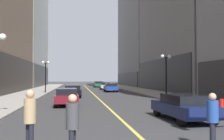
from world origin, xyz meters
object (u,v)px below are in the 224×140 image
(car_maroon, at_px, (67,96))
(car_green, at_px, (98,84))
(car_blue, at_px, (111,87))
(car_navy, at_px, (183,106))
(street_lamp_left_far, at_px, (46,70))
(street_lamp_right_mid, at_px, (166,66))
(car_black, at_px, (73,91))
(car_silver, at_px, (105,86))
(pedestrian_with_orange_bag, at_px, (72,122))
(pedestrian_in_tan_trench, at_px, (30,116))
(fire_hydrant_right, at_px, (221,105))
(pedestrian_in_blue_hoodie, at_px, (213,117))

(car_maroon, distance_m, car_green, 37.36)
(car_blue, bearing_deg, car_navy, -89.88)
(car_maroon, height_order, street_lamp_left_far, street_lamp_left_far)
(car_navy, distance_m, car_maroon, 9.86)
(car_blue, relative_size, street_lamp_right_mid, 1.05)
(car_black, height_order, car_silver, same)
(pedestrian_with_orange_bag, bearing_deg, car_green, 84.14)
(car_black, xyz_separation_m, street_lamp_right_mid, (9.01, -4.98, 2.54))
(car_blue, distance_m, pedestrian_in_tan_trench, 31.79)
(car_navy, distance_m, car_blue, 26.30)
(pedestrian_in_tan_trench, xyz_separation_m, fire_hydrant_right, (10.50, 7.62, -0.67))
(car_blue, distance_m, pedestrian_in_blue_hoodie, 31.43)
(car_blue, distance_m, car_silver, 7.43)
(car_navy, xyz_separation_m, pedestrian_in_blue_hoodie, (-1.30, -5.11, 0.28))
(car_silver, bearing_deg, car_navy, -90.01)
(car_maroon, relative_size, car_blue, 0.89)
(car_maroon, relative_size, car_silver, 1.01)
(car_navy, relative_size, street_lamp_left_far, 1.00)
(car_navy, distance_m, pedestrian_in_tan_trench, 8.20)
(car_green, height_order, pedestrian_in_blue_hoodie, pedestrian_in_blue_hoodie)
(pedestrian_in_tan_trench, bearing_deg, car_green, 82.68)
(pedestrian_in_blue_hoodie, bearing_deg, street_lamp_right_mid, 74.26)
(car_navy, xyz_separation_m, car_black, (-5.66, 16.39, 0.00))
(fire_hydrant_right, bearing_deg, street_lamp_right_mid, 93.33)
(car_black, bearing_deg, car_navy, -70.95)
(car_black, height_order, street_lamp_left_far, street_lamp_left_far)
(pedestrian_in_tan_trench, relative_size, pedestrian_in_blue_hoodie, 1.07)
(pedestrian_with_orange_bag, distance_m, street_lamp_left_far, 29.06)
(street_lamp_right_mid, height_order, fire_hydrant_right, street_lamp_right_mid)
(car_black, xyz_separation_m, fire_hydrant_right, (9.51, -13.56, -0.32))
(car_navy, distance_m, pedestrian_with_orange_bag, 7.82)
(car_green, bearing_deg, car_maroon, -98.91)
(car_maroon, height_order, car_green, same)
(car_black, bearing_deg, car_silver, 71.92)
(pedestrian_in_tan_trench, bearing_deg, car_maroon, 87.39)
(car_blue, xyz_separation_m, pedestrian_with_orange_bag, (-5.40, -31.90, 0.30))
(pedestrian_in_tan_trench, distance_m, street_lamp_left_far, 28.12)
(car_green, bearing_deg, car_black, -100.74)
(street_lamp_right_mid, bearing_deg, car_maroon, -158.89)
(car_black, distance_m, pedestrian_with_orange_bag, 21.99)
(car_black, xyz_separation_m, pedestrian_in_tan_trench, (-0.99, -21.18, 0.35))
(pedestrian_with_orange_bag, distance_m, fire_hydrant_right, 12.57)
(car_navy, bearing_deg, pedestrian_in_tan_trench, -144.21)
(fire_hydrant_right, bearing_deg, car_navy, -143.77)
(car_navy, distance_m, street_lamp_right_mid, 12.16)
(car_silver, bearing_deg, street_lamp_left_far, -131.65)
(car_navy, height_order, car_maroon, same)
(car_silver, xyz_separation_m, pedestrian_in_blue_hoodie, (-1.31, -38.83, 0.28))
(car_silver, xyz_separation_m, street_lamp_left_far, (-9.45, -10.62, 2.54))
(car_black, distance_m, pedestrian_in_tan_trench, 21.21)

